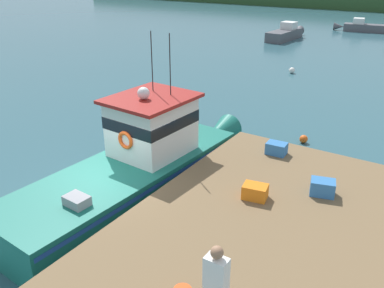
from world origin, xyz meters
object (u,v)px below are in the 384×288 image
at_px(moored_boat_outer_mooring, 286,33).
at_px(mooring_buoy_inshore, 292,70).
at_px(main_fishing_boat, 139,165).
at_px(moored_boat_mid_harbor, 362,27).
at_px(crate_single_far, 255,192).
at_px(deckhand_by_the_boat, 216,288).
at_px(crate_stack_near_edge, 276,148).
at_px(mooring_buoy_spare_mooring, 304,139).
at_px(crate_stack_mid_dock, 323,187).

bearing_deg(moored_boat_outer_mooring, mooring_buoy_inshore, -67.19).
distance_m(main_fishing_boat, moored_boat_mid_harbor, 37.74).
height_order(crate_single_far, mooring_buoy_inshore, crate_single_far).
height_order(deckhand_by_the_boat, mooring_buoy_inshore, deckhand_by_the_boat).
relative_size(crate_stack_near_edge, mooring_buoy_spare_mooring, 1.83).
height_order(crate_stack_near_edge, mooring_buoy_inshore, crate_stack_near_edge).
relative_size(main_fishing_boat, moored_boat_outer_mooring, 1.62).
height_order(main_fishing_boat, crate_stack_mid_dock, main_fishing_boat).
bearing_deg(mooring_buoy_inshore, crate_stack_mid_dock, -67.50).
distance_m(crate_single_far, deckhand_by_the_boat, 4.23).
xyz_separation_m(main_fishing_boat, crate_stack_mid_dock, (5.21, 0.98, 0.39)).
xyz_separation_m(main_fishing_boat, mooring_buoy_spare_mooring, (2.93, 6.59, -0.84)).
bearing_deg(crate_stack_mid_dock, deckhand_by_the_boat, -92.17).
height_order(moored_boat_outer_mooring, mooring_buoy_spare_mooring, moored_boat_outer_mooring).
bearing_deg(crate_stack_near_edge, deckhand_by_the_boat, -75.72).
distance_m(moored_boat_mid_harbor, mooring_buoy_inshore, 20.63).
bearing_deg(crate_stack_near_edge, crate_single_far, -78.60).
bearing_deg(main_fishing_boat, deckhand_by_the_boat, -39.45).
bearing_deg(deckhand_by_the_boat, crate_stack_near_edge, 104.28).
bearing_deg(deckhand_by_the_boat, crate_single_far, 106.19).
bearing_deg(main_fishing_boat, moored_boat_outer_mooring, 102.60).
xyz_separation_m(crate_single_far, deckhand_by_the_boat, (1.16, -4.01, 0.68)).
height_order(crate_stack_mid_dock, mooring_buoy_spare_mooring, crate_stack_mid_dock).
xyz_separation_m(crate_stack_near_edge, crate_stack_mid_dock, (1.91, -1.63, 0.02)).
bearing_deg(crate_single_far, main_fishing_boat, 178.25).
distance_m(deckhand_by_the_boat, moored_boat_mid_harbor, 42.39).
bearing_deg(main_fishing_boat, crate_stack_near_edge, 38.30).
distance_m(moored_boat_mid_harbor, moored_boat_outer_mooring, 9.92).
relative_size(main_fishing_boat, mooring_buoy_inshore, 26.17).
height_order(deckhand_by_the_boat, moored_boat_mid_harbor, deckhand_by_the_boat).
bearing_deg(moored_boat_mid_harbor, deckhand_by_the_boat, -80.96).
xyz_separation_m(crate_stack_near_edge, mooring_buoy_inshore, (-4.76, 14.46, -1.19)).
bearing_deg(deckhand_by_the_boat, moored_boat_mid_harbor, 99.04).
bearing_deg(moored_boat_outer_mooring, mooring_buoy_spare_mooring, -67.25).
relative_size(crate_stack_near_edge, crate_single_far, 1.00).
bearing_deg(mooring_buoy_spare_mooring, moored_boat_outer_mooring, 112.75).
xyz_separation_m(moored_boat_mid_harbor, mooring_buoy_spare_mooring, (4.57, -31.11, -0.29)).
height_order(crate_stack_near_edge, crate_stack_mid_dock, crate_stack_mid_dock).
xyz_separation_m(crate_single_far, mooring_buoy_spare_mooring, (-0.92, 6.71, -1.22)).
xyz_separation_m(main_fishing_boat, moored_boat_mid_harbor, (-1.64, 37.70, -0.55)).
bearing_deg(crate_stack_mid_dock, crate_single_far, -141.09).
xyz_separation_m(main_fishing_boat, moored_boat_outer_mooring, (-6.49, 29.06, -0.48)).
xyz_separation_m(crate_single_far, moored_boat_outer_mooring, (-10.35, 29.18, -0.85)).
height_order(crate_stack_mid_dock, deckhand_by_the_boat, deckhand_by_the_boat).
bearing_deg(moored_boat_outer_mooring, moored_boat_mid_harbor, 60.68).
relative_size(crate_stack_near_edge, crate_stack_mid_dock, 1.00).
distance_m(crate_stack_mid_dock, deckhand_by_the_boat, 5.15).
height_order(moored_boat_mid_harbor, moored_boat_outer_mooring, moored_boat_outer_mooring).
height_order(crate_stack_mid_dock, moored_boat_mid_harbor, crate_stack_mid_dock).
xyz_separation_m(deckhand_by_the_boat, mooring_buoy_spare_mooring, (-2.09, 10.72, -1.89)).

